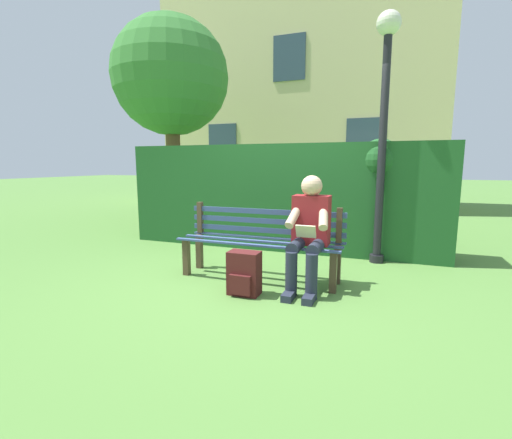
{
  "coord_description": "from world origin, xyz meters",
  "views": [
    {
      "loc": [
        -1.35,
        3.7,
        1.29
      ],
      "look_at": [
        0.0,
        0.1,
        0.7
      ],
      "focal_mm": 25.21,
      "sensor_mm": 36.0,
      "label": 1
    }
  ],
  "objects_px": {
    "tree": "(168,81)",
    "lamp_post": "(385,104)",
    "backpack": "(244,274)",
    "park_bench": "(261,240)",
    "person_seated": "(309,230)"
  },
  "relations": [
    {
      "from": "park_bench",
      "to": "tree",
      "type": "relative_size",
      "value": 0.44
    },
    {
      "from": "park_bench",
      "to": "tree",
      "type": "xyz_separation_m",
      "value": [
        3.14,
        -2.96,
        2.58
      ]
    },
    {
      "from": "tree",
      "to": "lamp_post",
      "type": "distance_m",
      "value": 4.82
    },
    {
      "from": "park_bench",
      "to": "lamp_post",
      "type": "bearing_deg",
      "value": -137.01
    },
    {
      "from": "lamp_post",
      "to": "backpack",
      "type": "bearing_deg",
      "value": 55.29
    },
    {
      "from": "tree",
      "to": "person_seated",
      "type": "bearing_deg",
      "value": 139.84
    },
    {
      "from": "backpack",
      "to": "lamp_post",
      "type": "distance_m",
      "value": 2.77
    },
    {
      "from": "backpack",
      "to": "person_seated",
      "type": "bearing_deg",
      "value": -143.53
    },
    {
      "from": "park_bench",
      "to": "lamp_post",
      "type": "distance_m",
      "value": 2.31
    },
    {
      "from": "backpack",
      "to": "lamp_post",
      "type": "xyz_separation_m",
      "value": [
        -1.19,
        -1.72,
        1.82
      ]
    },
    {
      "from": "park_bench",
      "to": "lamp_post",
      "type": "relative_size",
      "value": 0.6
    },
    {
      "from": "park_bench",
      "to": "backpack",
      "type": "xyz_separation_m",
      "value": [
        -0.03,
        0.58,
        -0.22
      ]
    },
    {
      "from": "person_seated",
      "to": "lamp_post",
      "type": "bearing_deg",
      "value": -115.97
    },
    {
      "from": "person_seated",
      "to": "tree",
      "type": "bearing_deg",
      "value": -40.16
    },
    {
      "from": "park_bench",
      "to": "person_seated",
      "type": "xyz_separation_m",
      "value": [
        -0.58,
        0.18,
        0.19
      ]
    }
  ]
}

